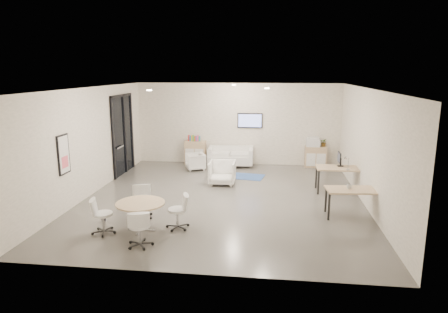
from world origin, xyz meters
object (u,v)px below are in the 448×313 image
(sideboard_left, at_px, (195,152))
(armchair_left, at_px, (195,161))
(desk_rear, at_px, (341,170))
(armchair_right, at_px, (222,172))
(loveseat, at_px, (231,157))
(desk_front, at_px, (355,192))
(sideboard_right, at_px, (315,157))
(round_table, at_px, (140,206))

(sideboard_left, xyz_separation_m, armchair_left, (0.18, -0.96, -0.12))
(armchair_left, xyz_separation_m, desk_rear, (4.98, -2.24, 0.36))
(armchair_right, height_order, desk_rear, armchair_right)
(sideboard_left, xyz_separation_m, armchair_right, (1.44, -2.80, -0.03))
(loveseat, bearing_deg, desk_front, -56.37)
(sideboard_right, distance_m, loveseat, 3.29)
(armchair_right, xyz_separation_m, desk_rear, (3.72, -0.41, 0.27))
(loveseat, bearing_deg, sideboard_right, 1.65)
(round_table, bearing_deg, armchair_right, 71.29)
(sideboard_right, relative_size, armchair_left, 1.19)
(armchair_left, distance_m, desk_front, 6.65)
(sideboard_left, distance_m, armchair_left, 0.99)
(sideboard_left, height_order, desk_front, sideboard_left)
(sideboard_left, distance_m, sideboard_right, 4.73)
(desk_rear, bearing_deg, round_table, -144.22)
(round_table, bearing_deg, sideboard_left, 90.44)
(armchair_right, relative_size, desk_front, 0.58)
(desk_front, relative_size, round_table, 1.30)
(sideboard_right, xyz_separation_m, loveseat, (-3.28, -0.22, -0.05))
(sideboard_left, xyz_separation_m, desk_front, (5.16, -5.36, 0.20))
(desk_front, bearing_deg, desk_rear, 84.49)
(armchair_left, xyz_separation_m, armchair_right, (1.26, -1.84, 0.09))
(armchair_right, bearing_deg, desk_rear, -6.87)
(desk_front, bearing_deg, round_table, -168.74)
(armchair_left, relative_size, desk_rear, 0.46)
(sideboard_right, bearing_deg, desk_front, -85.39)
(loveseat, xyz_separation_m, armchair_right, (-0.00, -2.60, 0.08))
(loveseat, height_order, round_table, loveseat)
(sideboard_right, bearing_deg, round_table, -124.06)
(sideboard_left, distance_m, armchair_right, 3.15)
(loveseat, xyz_separation_m, armchair_left, (-1.26, -0.76, -0.01))
(armchair_right, distance_m, desk_rear, 3.75)
(sideboard_right, relative_size, armchair_right, 0.95)
(loveseat, distance_m, armchair_right, 2.60)
(desk_rear, height_order, desk_front, desk_rear)
(desk_front, bearing_deg, sideboard_right, 89.17)
(armchair_left, xyz_separation_m, round_table, (-0.13, -5.93, 0.26))
(sideboard_right, height_order, desk_front, sideboard_right)
(loveseat, height_order, desk_rear, desk_rear)
(sideboard_right, height_order, loveseat, sideboard_right)
(sideboard_right, xyz_separation_m, round_table, (-4.67, -6.91, 0.20))
(sideboard_left, bearing_deg, round_table, -89.56)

